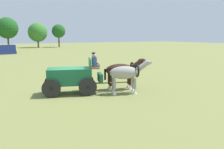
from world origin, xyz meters
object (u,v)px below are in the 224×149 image
at_px(show_wagon, 72,76).
at_px(draft_horse_off, 126,74).
at_px(draft_horse_near, 122,71).
at_px(parked_vehicle_c, 5,50).

height_order(show_wagon, draft_horse_off, show_wagon).
relative_size(draft_horse_near, parked_vehicle_c, 0.68).
height_order(draft_horse_near, draft_horse_off, draft_horse_off).
bearing_deg(show_wagon, draft_horse_off, -28.94).
bearing_deg(parked_vehicle_c, show_wagon, -88.59).
xyz_separation_m(show_wagon, draft_horse_off, (3.23, -1.79, 0.18)).
distance_m(show_wagon, draft_horse_off, 3.70).
bearing_deg(draft_horse_off, draft_horse_near, 71.41).
bearing_deg(show_wagon, draft_horse_near, -8.67).
bearing_deg(parked_vehicle_c, draft_horse_near, -83.41).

